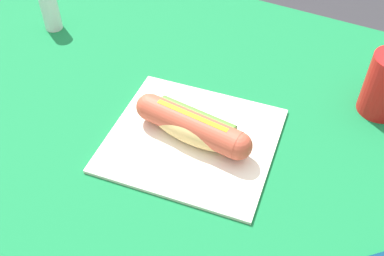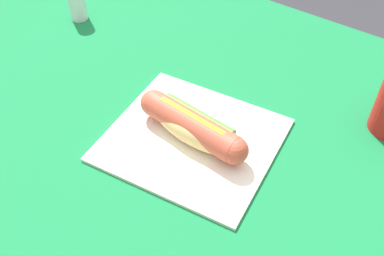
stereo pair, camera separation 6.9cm
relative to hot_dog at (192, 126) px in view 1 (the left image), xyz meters
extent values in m
cylinder|color=brown|center=(-0.50, 0.35, -0.44)|extent=(0.07, 0.07, 0.75)
cube|color=brown|center=(-0.03, -0.03, -0.05)|extent=(1.10, 0.92, 0.03)
cube|color=#146B38|center=(-0.03, -0.03, -0.04)|extent=(1.16, 0.98, 0.00)
cube|color=silver|center=(0.00, 0.00, -0.03)|extent=(0.29, 0.27, 0.01)
ellipsoid|color=#E5BC75|center=(0.00, 0.00, 0.00)|extent=(0.16, 0.07, 0.05)
cylinder|color=#BC4C38|center=(0.00, 0.00, 0.00)|extent=(0.17, 0.06, 0.04)
sphere|color=#BC4C38|center=(0.08, -0.01, 0.00)|extent=(0.04, 0.04, 0.04)
sphere|color=#BC4C38|center=(-0.08, 0.01, 0.00)|extent=(0.04, 0.04, 0.04)
cube|color=yellow|center=(0.00, 0.00, 0.02)|extent=(0.12, 0.02, 0.00)
cylinder|color=#4C7A2D|center=(0.00, 0.01, 0.01)|extent=(0.13, 0.03, 0.02)
cylinder|color=silver|center=(-0.41, 0.16, 0.00)|extent=(0.04, 0.04, 0.08)
camera|label=1|loc=(0.23, -0.45, 0.51)|focal=42.70mm
camera|label=2|loc=(0.29, -0.41, 0.51)|focal=42.70mm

